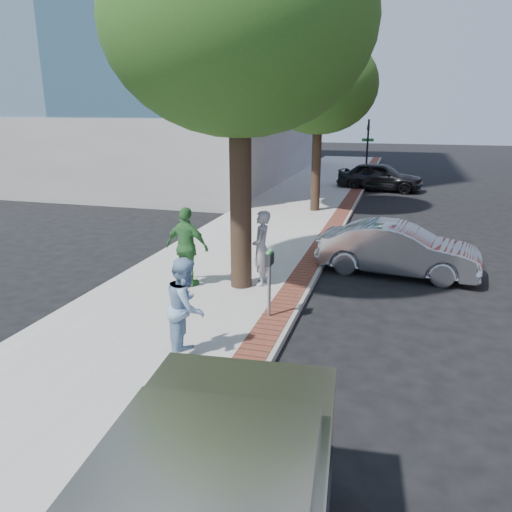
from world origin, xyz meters
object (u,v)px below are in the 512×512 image
at_px(person_gray, 261,248).
at_px(sedan_silver, 398,249).
at_px(person_officer, 186,307).
at_px(person_green, 187,247).
at_px(bg_car, 380,176).
at_px(parking_meter, 269,269).

xyz_separation_m(person_gray, sedan_silver, (3.25, 2.25, -0.38)).
bearing_deg(person_officer, person_green, 10.88).
bearing_deg(bg_car, person_gray, -178.81).
bearing_deg(parking_meter, bg_car, 86.07).
xyz_separation_m(person_green, sedan_silver, (4.97, 2.84, -0.43)).
height_order(person_officer, person_green, person_green).
relative_size(person_green, sedan_silver, 0.46).
xyz_separation_m(parking_meter, person_officer, (-0.97, -2.04, -0.15)).
relative_size(person_gray, person_officer, 1.04).
bearing_deg(parking_meter, person_gray, 110.34).
distance_m(parking_meter, person_gray, 2.04).
xyz_separation_m(person_officer, person_green, (-1.46, 3.36, 0.09)).
xyz_separation_m(person_gray, person_officer, (-0.26, -3.95, -0.03)).
distance_m(sedan_silver, bg_car, 14.99).
relative_size(person_officer, person_green, 0.91).
distance_m(person_gray, person_green, 1.83).
xyz_separation_m(person_officer, sedan_silver, (3.51, 6.20, -0.35)).
bearing_deg(sedan_silver, bg_car, 11.62).
relative_size(parking_meter, bg_car, 0.32).
height_order(person_green, sedan_silver, person_green).
bearing_deg(person_gray, parking_meter, 13.12).
relative_size(person_officer, bg_car, 0.39).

